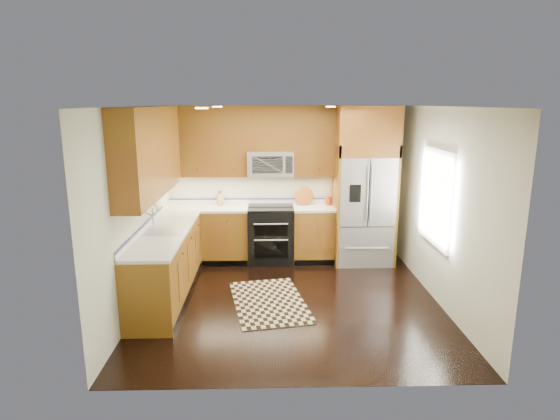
{
  "coord_description": "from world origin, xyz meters",
  "views": [
    {
      "loc": [
        -0.29,
        -5.94,
        2.65
      ],
      "look_at": [
        -0.12,
        0.6,
        1.14
      ],
      "focal_mm": 30.0,
      "sensor_mm": 36.0,
      "label": 1
    }
  ],
  "objects_px": {
    "refrigerator": "(364,186)",
    "knife_block": "(220,199)",
    "range": "(271,234)",
    "rug": "(269,301)",
    "utensil_crock": "(328,199)"
  },
  "relations": [
    {
      "from": "knife_block",
      "to": "rug",
      "type": "bearing_deg",
      "value": -66.7
    },
    {
      "from": "range",
      "to": "refrigerator",
      "type": "xyz_separation_m",
      "value": [
        1.55,
        -0.04,
        0.83
      ]
    },
    {
      "from": "knife_block",
      "to": "range",
      "type": "bearing_deg",
      "value": -14.39
    },
    {
      "from": "range",
      "to": "knife_block",
      "type": "height_order",
      "value": "knife_block"
    },
    {
      "from": "range",
      "to": "knife_block",
      "type": "relative_size",
      "value": 3.8
    },
    {
      "from": "range",
      "to": "refrigerator",
      "type": "bearing_deg",
      "value": -1.4
    },
    {
      "from": "rug",
      "to": "knife_block",
      "type": "distance_m",
      "value": 2.33
    },
    {
      "from": "knife_block",
      "to": "refrigerator",
      "type": "bearing_deg",
      "value": -6.14
    },
    {
      "from": "range",
      "to": "knife_block",
      "type": "xyz_separation_m",
      "value": [
        -0.86,
        0.22,
        0.57
      ]
    },
    {
      "from": "rug",
      "to": "utensil_crock",
      "type": "distance_m",
      "value": 2.36
    },
    {
      "from": "refrigerator",
      "to": "rug",
      "type": "relative_size",
      "value": 1.68
    },
    {
      "from": "refrigerator",
      "to": "knife_block",
      "type": "relative_size",
      "value": 10.46
    },
    {
      "from": "range",
      "to": "utensil_crock",
      "type": "bearing_deg",
      "value": 9.18
    },
    {
      "from": "range",
      "to": "utensil_crock",
      "type": "height_order",
      "value": "utensil_crock"
    },
    {
      "from": "rug",
      "to": "knife_block",
      "type": "relative_size",
      "value": 6.24
    }
  ]
}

